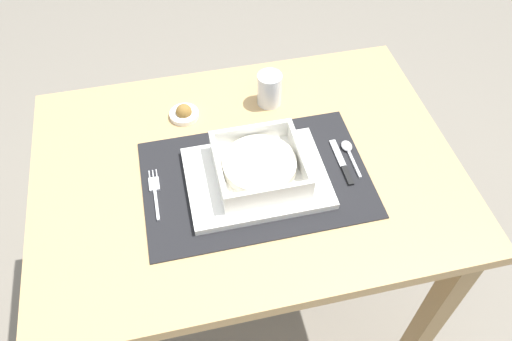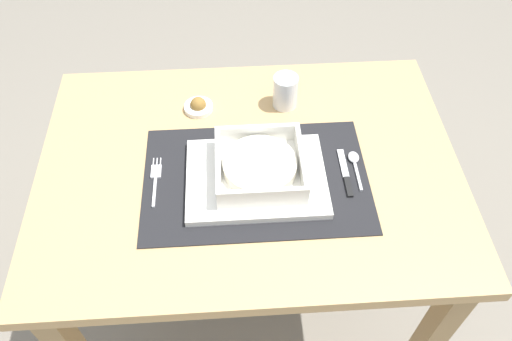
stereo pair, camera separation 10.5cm
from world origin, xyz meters
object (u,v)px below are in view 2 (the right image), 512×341
Objects in this scene: dining_table at (250,196)px; condiment_saucer at (198,106)px; fork at (156,178)px; drinking_glass at (285,92)px; porridge_bowl at (260,167)px; spoon at (354,161)px; butter_knife at (346,175)px.

condiment_saucer is at bearing 121.46° from dining_table.
drinking_glass is (0.30, 0.21, 0.03)m from fork.
porridge_bowl is at bearing -108.60° from drinking_glass.
porridge_bowl is at bearing -172.71° from spoon.
fork reaches higher than dining_table.
fork is 0.41m from butter_knife.
butter_knife reaches higher than fork.
drinking_glass is (0.08, 0.23, -0.00)m from porridge_bowl.
condiment_saucer is at bearing 120.90° from porridge_bowl.
butter_knife is (0.21, -0.05, 0.12)m from dining_table.
dining_table is at bearing 166.42° from butter_knife.
fork is (-0.22, 0.01, -0.03)m from porridge_bowl.
porridge_bowl is at bearing -61.76° from dining_table.
drinking_glass reaches higher than fork.
dining_table is 0.26m from drinking_glass.
butter_knife is (-0.03, -0.04, -0.00)m from spoon.
spoon is 1.55× the size of condiment_saucer.
fork is at bearing -113.05° from condiment_saucer.
condiment_saucer is (-0.11, 0.18, 0.13)m from dining_table.
fork is at bearing -144.31° from drinking_glass.
condiment_saucer is (0.09, 0.21, 0.00)m from fork.
porridge_bowl reaches higher than spoon.
fork is at bearing -172.07° from dining_table.
drinking_glass is 0.21m from condiment_saucer.
spoon is at bearing 8.00° from porridge_bowl.
porridge_bowl reaches higher than dining_table.
butter_knife is at bearing -13.31° from dining_table.
spoon is at bearing 56.37° from butter_knife.
porridge_bowl is 0.21m from spoon.
condiment_saucer is (-0.21, -0.00, -0.03)m from drinking_glass.
fork is 0.23m from condiment_saucer.
porridge_bowl is 1.71× the size of spoon.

